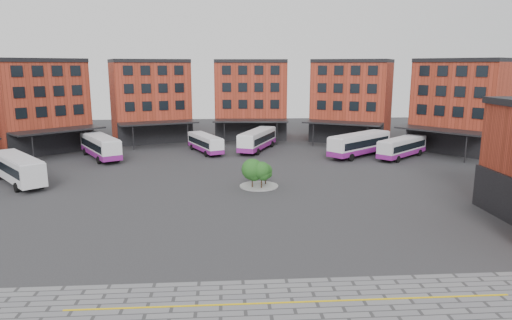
{
  "coord_description": "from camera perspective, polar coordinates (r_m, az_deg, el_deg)",
  "views": [
    {
      "loc": [
        -1.79,
        -37.99,
        13.48
      ],
      "look_at": [
        1.36,
        7.6,
        4.0
      ],
      "focal_mm": 32.0,
      "sensor_mm": 36.0,
      "label": 1
    }
  ],
  "objects": [
    {
      "name": "ground",
      "position": [
        40.35,
        -1.19,
        -7.8
      ],
      "size": [
        160.0,
        160.0,
        0.0
      ],
      "primitive_type": "plane",
      "color": "#28282B",
      "rests_on": "ground"
    },
    {
      "name": "yellow_line",
      "position": [
        27.76,
        4.61,
        -17.3
      ],
      "size": [
        26.0,
        0.15,
        0.02
      ],
      "primitive_type": "cube",
      "color": "gold",
      "rests_on": "paving_zone"
    },
    {
      "name": "main_building",
      "position": [
        76.55,
        -6.21,
        6.96
      ],
      "size": [
        94.14,
        42.48,
        14.6
      ],
      "color": "#9C3422",
      "rests_on": "ground"
    },
    {
      "name": "tree_island",
      "position": [
        50.92,
        0.2,
        -1.5
      ],
      "size": [
        4.4,
        4.4,
        3.35
      ],
      "color": "gray",
      "rests_on": "ground"
    },
    {
      "name": "bus_a",
      "position": [
        59.42,
        -27.63,
        -0.82
      ],
      "size": [
        9.37,
        10.75,
        3.3
      ],
      "rotation": [
        0.0,
        0.0,
        0.68
      ],
      "color": "silver",
      "rests_on": "ground"
    },
    {
      "name": "bus_b",
      "position": [
        71.02,
        -18.89,
        1.65
      ],
      "size": [
        8.39,
        11.8,
        3.39
      ],
      "rotation": [
        0.0,
        0.0,
        0.52
      ],
      "color": "silver",
      "rests_on": "ground"
    },
    {
      "name": "bus_c",
      "position": [
        72.26,
        -6.37,
        2.12
      ],
      "size": [
        6.07,
        10.11,
        2.82
      ],
      "rotation": [
        0.0,
        0.0,
        0.41
      ],
      "color": "white",
      "rests_on": "ground"
    },
    {
      "name": "bus_d",
      "position": [
        73.53,
        0.18,
        2.57
      ],
      "size": [
        7.04,
        11.8,
        3.29
      ],
      "rotation": [
        0.0,
        0.0,
        -0.4
      ],
      "color": "silver",
      "rests_on": "ground"
    },
    {
      "name": "bus_e",
      "position": [
        70.56,
        12.82,
        1.96
      ],
      "size": [
        11.35,
        9.93,
        3.47
      ],
      "rotation": [
        0.0,
        0.0,
        -0.89
      ],
      "color": "silver",
      "rests_on": "ground"
    },
    {
      "name": "bus_f",
      "position": [
        70.91,
        17.8,
        1.54
      ],
      "size": [
        9.65,
        8.96,
        3.02
      ],
      "rotation": [
        0.0,
        0.0,
        -0.84
      ],
      "color": "silver",
      "rests_on": "ground"
    }
  ]
}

